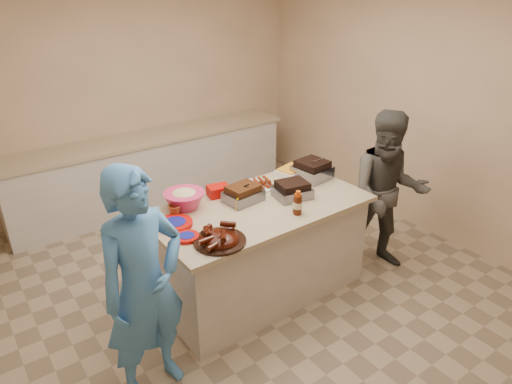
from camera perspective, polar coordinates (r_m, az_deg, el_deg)
room at (r=4.44m, az=-0.46°, el=-11.58°), size 4.50×5.00×2.70m
back_counter at (r=5.92m, az=-12.85°, el=2.72°), size 3.60×0.64×0.90m
island at (r=4.39m, az=0.39°, el=-12.07°), size 1.91×1.03×0.90m
rib_platter at (r=3.38m, az=-4.54°, el=-6.27°), size 0.44×0.44×0.16m
pulled_pork_tray at (r=3.97m, az=-1.60°, el=-1.14°), size 0.34×0.27×0.09m
brisket_tray at (r=4.05m, az=4.53°, el=-0.63°), size 0.34×0.30×0.09m
roasting_pan at (r=4.45m, az=6.97°, el=1.73°), size 0.34×0.34×0.12m
coleslaw_bowl at (r=3.91m, az=-8.87°, el=-1.91°), size 0.35×0.35×0.24m
sausage_plate at (r=4.24m, az=0.07°, el=0.67°), size 0.37×0.37×0.06m
mac_cheese_dish at (r=4.52m, az=4.42°, el=2.21°), size 0.33×0.28×0.08m
bbq_bottle_a at (r=3.79m, az=5.02°, el=-2.57°), size 0.06×0.06×0.17m
bbq_bottle_b at (r=3.77m, az=5.19°, el=-2.74°), size 0.07×0.07×0.21m
mustard_bottle at (r=3.83m, az=-2.29°, el=-2.18°), size 0.04×0.04×0.11m
sauce_bowl at (r=3.97m, az=-2.37°, el=-1.13°), size 0.13×0.04×0.13m
plate_stack_large at (r=3.64m, az=-10.09°, el=-4.14°), size 0.28×0.28×0.03m
plate_stack_small at (r=3.46m, az=-8.64°, el=-5.76°), size 0.19×0.19×0.03m
plastic_cup at (r=3.79m, az=-10.11°, el=-2.93°), size 0.10×0.10×0.10m
basket_stack at (r=4.08m, az=-4.68°, el=-0.45°), size 0.21×0.17×0.09m
guest_blue at (r=3.66m, az=-12.37°, el=-22.20°), size 0.94×1.78×0.40m
guest_gray at (r=4.90m, az=14.94°, el=-8.58°), size 1.60×1.73×0.60m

